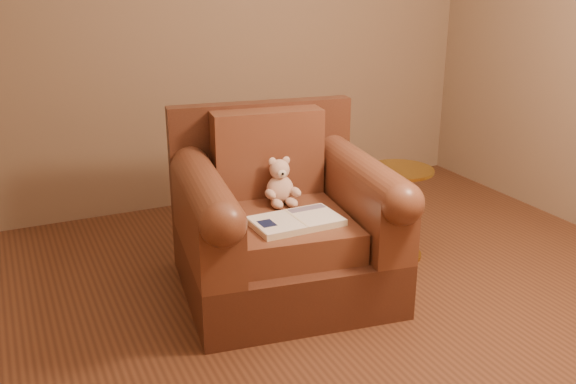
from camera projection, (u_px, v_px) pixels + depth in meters
name	position (u px, v px, depth m)	size (l,w,h in m)	color
floor	(364.00, 312.00, 3.39)	(4.00, 4.00, 0.00)	brown
armchair	(281.00, 224.00, 3.55)	(1.22, 1.18, 0.98)	#4B2719
teddy_bear	(281.00, 186.00, 3.58)	(0.19, 0.22, 0.27)	beige
guidebook	(296.00, 221.00, 3.30)	(0.46, 0.29, 0.04)	beige
side_table	(397.00, 210.00, 3.95)	(0.41, 0.41, 0.58)	gold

